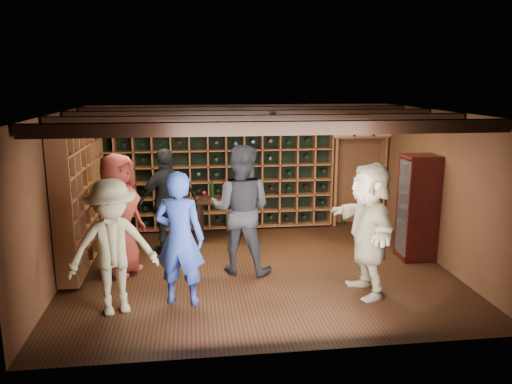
{
  "coord_description": "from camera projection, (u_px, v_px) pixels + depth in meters",
  "views": [
    {
      "loc": [
        -0.99,
        -7.47,
        2.99
      ],
      "look_at": [
        -0.01,
        0.2,
        1.24
      ],
      "focal_mm": 35.0,
      "sensor_mm": 36.0,
      "label": 1
    }
  ],
  "objects": [
    {
      "name": "tasting_table",
      "position": [
        226.0,
        204.0,
        9.34
      ],
      "size": [
        1.12,
        0.68,
        1.08
      ],
      "rotation": [
        0.0,
        0.0,
        -0.15
      ],
      "color": "black",
      "rests_on": "ground"
    },
    {
      "name": "man_grey_suit",
      "position": [
        241.0,
        209.0,
        7.74
      ],
      "size": [
        1.18,
        1.05,
        2.03
      ],
      "primitive_type": "imported",
      "rotation": [
        0.0,
        0.0,
        2.81
      ],
      "color": "black",
      "rests_on": "ground"
    },
    {
      "name": "guest_red_floral",
      "position": [
        119.0,
        215.0,
        7.67
      ],
      "size": [
        1.01,
        1.11,
        1.91
      ],
      "primitive_type": "imported",
      "rotation": [
        0.0,
        0.0,
        1.02
      ],
      "color": "maroon",
      "rests_on": "ground"
    },
    {
      "name": "guest_beige",
      "position": [
        368.0,
        229.0,
        6.95
      ],
      "size": [
        0.67,
        1.79,
        1.89
      ],
      "primitive_type": "imported",
      "rotation": [
        0.0,
        0.0,
        4.78
      ],
      "color": "tan",
      "rests_on": "ground"
    },
    {
      "name": "ground",
      "position": [
        258.0,
        270.0,
        8.01
      ],
      "size": [
        6.0,
        6.0,
        0.0
      ],
      "primitive_type": "plane",
      "color": "black",
      "rests_on": "ground"
    },
    {
      "name": "guest_woman_black",
      "position": [
        168.0,
        202.0,
        8.58
      ],
      "size": [
        1.17,
        0.92,
        1.86
      ],
      "primitive_type": "imported",
      "rotation": [
        0.0,
        0.0,
        3.64
      ],
      "color": "black",
      "rests_on": "ground"
    },
    {
      "name": "man_blue_shirt",
      "position": [
        180.0,
        239.0,
        6.65
      ],
      "size": [
        0.76,
        0.6,
        1.83
      ],
      "primitive_type": "imported",
      "rotation": [
        0.0,
        0.0,
        2.88
      ],
      "color": "navy",
      "rests_on": "ground"
    },
    {
      "name": "display_cabinet",
      "position": [
        417.0,
        210.0,
        8.35
      ],
      "size": [
        0.55,
        0.5,
        1.75
      ],
      "color": "black",
      "rests_on": "ground"
    },
    {
      "name": "room_shell",
      "position": [
        258.0,
        118.0,
        7.53
      ],
      "size": [
        6.0,
        6.0,
        6.0
      ],
      "color": "#55311D",
      "rests_on": "ground"
    },
    {
      "name": "crate_shelf",
      "position": [
        360.0,
        150.0,
        10.21
      ],
      "size": [
        1.2,
        0.32,
        2.07
      ],
      "color": "brown",
      "rests_on": "ground"
    },
    {
      "name": "wine_rack_back",
      "position": [
        217.0,
        174.0,
        9.95
      ],
      "size": [
        4.65,
        0.3,
        2.2
      ],
      "color": "brown",
      "rests_on": "ground"
    },
    {
      "name": "guest_khaki",
      "position": [
        113.0,
        247.0,
        6.37
      ],
      "size": [
        1.29,
        0.97,
        1.78
      ],
      "primitive_type": "imported",
      "rotation": [
        0.0,
        0.0,
        0.3
      ],
      "color": "gray",
      "rests_on": "ground"
    },
    {
      "name": "wine_rack_left",
      "position": [
        82.0,
        194.0,
        8.21
      ],
      "size": [
        0.3,
        2.65,
        2.2
      ],
      "color": "brown",
      "rests_on": "ground"
    }
  ]
}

